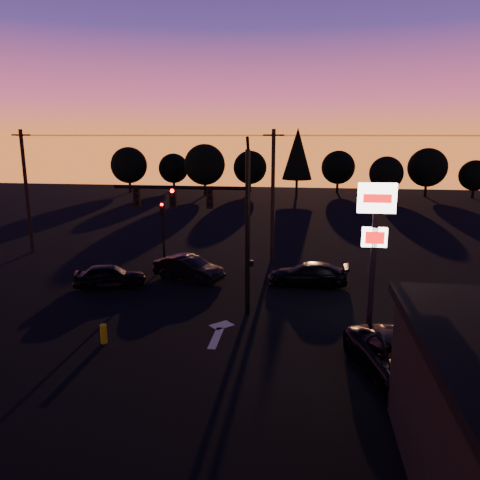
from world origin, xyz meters
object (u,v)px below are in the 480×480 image
object	(u,v)px
car_right	(308,274)
car_left	(110,276)
traffic_signal_mast	(214,215)
secondary_signal	(163,225)
suv_parked	(400,360)
car_mid	(189,268)
pylon_sign	(375,230)
bollard	(104,334)

from	to	relation	value
car_right	car_left	bearing A→B (deg)	-79.03
traffic_signal_mast	secondary_signal	size ratio (longest dim) A/B	1.97
suv_parked	secondary_signal	bearing A→B (deg)	118.16
secondary_signal	car_mid	xyz separation A→B (m)	(2.29, -2.49, -2.14)
car_left	car_mid	xyz separation A→B (m)	(4.15, 2.05, 0.04)
secondary_signal	car_mid	world-z (taller)	secondary_signal
secondary_signal	car_mid	distance (m)	4.00
traffic_signal_mast	car_mid	world-z (taller)	traffic_signal_mast
pylon_sign	bollard	xyz separation A→B (m)	(-11.13, -1.64, -4.50)
suv_parked	pylon_sign	bearing A→B (deg)	87.20
traffic_signal_mast	car_mid	xyz separation A→B (m)	(-2.61, 5.00, -4.21)
traffic_signal_mast	car_right	size ratio (longest dim) A/B	1.85
traffic_signal_mast	bollard	size ratio (longest dim) A/B	10.25
secondary_signal	traffic_signal_mast	bearing A→B (deg)	-56.81
traffic_signal_mast	car_left	xyz separation A→B (m)	(-6.76, 2.96, -4.25)
secondary_signal	suv_parked	distance (m)	18.36
traffic_signal_mast	bollard	bearing A→B (deg)	-134.26
car_mid	suv_parked	xyz separation A→B (m)	(10.44, -10.58, 0.04)
secondary_signal	pylon_sign	world-z (taller)	pylon_sign
secondary_signal	pylon_sign	xyz separation A→B (m)	(12.00, -9.99, 2.05)
pylon_sign	car_left	size ratio (longest dim) A/B	1.69
car_right	pylon_sign	bearing A→B (deg)	20.27
bollard	car_left	bearing A→B (deg)	111.05
traffic_signal_mast	pylon_sign	bearing A→B (deg)	-19.36
car_mid	suv_parked	distance (m)	14.86
secondary_signal	car_left	distance (m)	5.37
traffic_signal_mast	car_mid	size ratio (longest dim) A/B	1.95
suv_parked	traffic_signal_mast	bearing A→B (deg)	128.45
secondary_signal	car_left	size ratio (longest dim) A/B	1.08
car_mid	car_right	xyz separation A→B (m)	(7.18, -0.12, -0.05)
secondary_signal	car_right	xyz separation A→B (m)	(9.47, -2.61, -2.19)
traffic_signal_mast	pylon_sign	xyz separation A→B (m)	(7.10, -2.49, -0.02)
pylon_sign	car_mid	size ratio (longest dim) A/B	1.54
suv_parked	car_left	bearing A→B (deg)	133.60
bollard	car_mid	size ratio (longest dim) A/B	0.19
suv_parked	bollard	bearing A→B (deg)	157.00
pylon_sign	secondary_signal	bearing A→B (deg)	140.23
secondary_signal	suv_parked	xyz separation A→B (m)	(12.73, -13.07, -2.09)
secondary_signal	pylon_sign	bearing A→B (deg)	-39.77
bollard	car_mid	bearing A→B (deg)	81.15
traffic_signal_mast	suv_parked	size ratio (longest dim) A/B	1.55
car_mid	bollard	bearing A→B (deg)	-166.41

